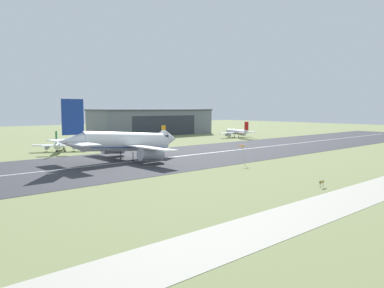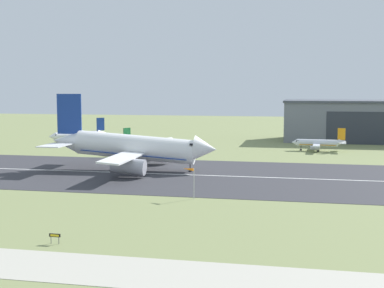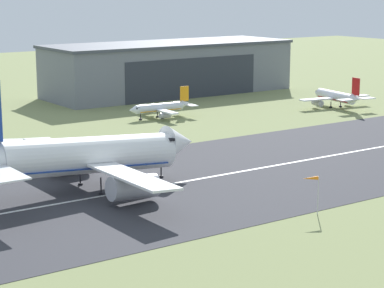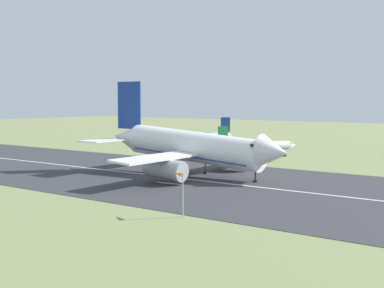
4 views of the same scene
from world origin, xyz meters
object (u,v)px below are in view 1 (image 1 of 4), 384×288
airplane_parked_centre (237,132)px  runway_sign (322,182)px  airplane_parked_west (60,144)px  windsock_pole (241,147)px  airplane_parked_far_east (152,136)px  airplane_landing (125,142)px

airplane_parked_centre → runway_sign: size_ratio=13.91×
airplane_parked_west → runway_sign: size_ratio=14.83×
runway_sign → windsock_pole: bearing=70.6°
airplane_parked_far_east → windsock_pole: bearing=-107.7°
airplane_landing → windsock_pole: size_ratio=7.70×
airplane_parked_west → windsock_pole: bearing=-68.3°
airplane_parked_far_east → runway_sign: 126.77m
airplane_landing → windsock_pole: (21.59, -32.15, -0.47)m
airplane_landing → airplane_parked_west: 39.19m
airplane_landing → airplane_parked_west: airplane_landing is taller
airplane_parked_west → airplane_parked_far_east: bearing=15.6°
airplane_landing → airplane_parked_centre: 108.16m
airplane_parked_centre → airplane_parked_far_east: size_ratio=1.25×
airplane_parked_far_east → runway_sign: size_ratio=11.11×
airplane_landing → runway_sign: (9.56, -66.39, -4.85)m
airplane_parked_west → airplane_parked_centre: (107.04, 1.37, 0.16)m
airplane_parked_west → windsock_pole: size_ratio=4.08×
airplane_parked_centre → airplane_parked_west: bearing=-179.3°
airplane_landing → runway_sign: bearing=-81.8°
airplane_parked_centre → windsock_pole: (-78.90, -72.05, 2.32)m
airplane_parked_far_east → airplane_parked_centre: bearing=-15.4°
airplane_landing → runway_sign: size_ratio=27.98×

